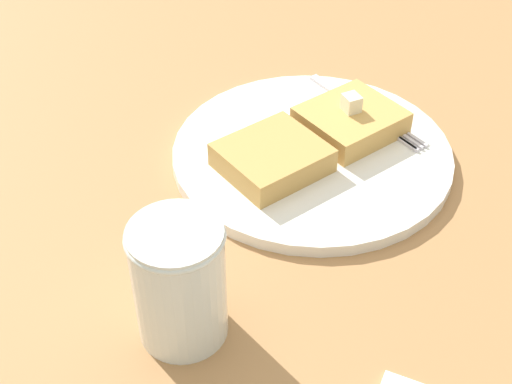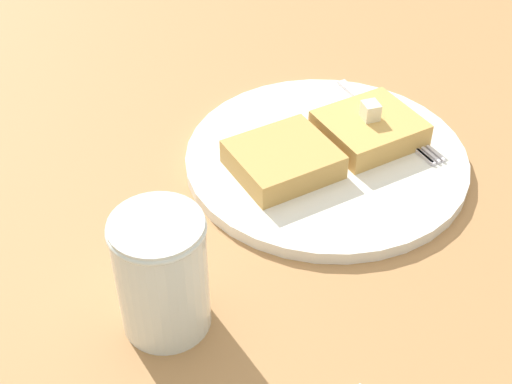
% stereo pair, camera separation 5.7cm
% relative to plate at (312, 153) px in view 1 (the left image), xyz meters
% --- Properties ---
extents(table_surface, '(1.22, 1.22, 0.02)m').
position_rel_plate_xyz_m(table_surface, '(-0.06, -0.10, -0.02)').
color(table_surface, '#A87748').
rests_on(table_surface, ground).
extents(plate, '(0.26, 0.26, 0.01)m').
position_rel_plate_xyz_m(plate, '(0.00, 0.00, 0.00)').
color(plate, white).
rests_on(plate, table_surface).
extents(toast_slice_left, '(0.11, 0.10, 0.02)m').
position_rel_plate_xyz_m(toast_slice_left, '(-0.05, 0.02, 0.02)').
color(toast_slice_left, tan).
rests_on(toast_slice_left, plate).
extents(toast_slice_middle, '(0.11, 0.10, 0.02)m').
position_rel_plate_xyz_m(toast_slice_middle, '(0.05, -0.02, 0.02)').
color(toast_slice_middle, tan).
rests_on(toast_slice_middle, plate).
extents(butter_pat_primary, '(0.02, 0.02, 0.02)m').
position_rel_plate_xyz_m(butter_pat_primary, '(-0.05, 0.01, 0.04)').
color(butter_pat_primary, '#F6ECCA').
rests_on(butter_pat_primary, toast_slice_left).
extents(fork, '(0.07, 0.15, 0.00)m').
position_rel_plate_xyz_m(fork, '(-0.08, 0.02, 0.01)').
color(fork, silver).
rests_on(fork, plate).
extents(syrup_jar, '(0.07, 0.07, 0.10)m').
position_rel_plate_xyz_m(syrup_jar, '(0.23, 0.03, 0.04)').
color(syrup_jar, '#5C280F').
rests_on(syrup_jar, table_surface).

